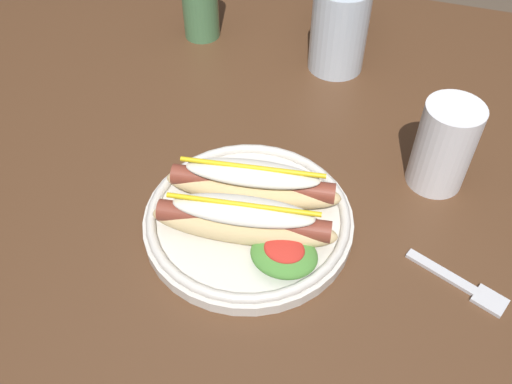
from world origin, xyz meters
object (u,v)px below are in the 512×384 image
at_px(hot_dog_plate, 250,213).
at_px(water_cup, 339,29).
at_px(extra_cup, 444,146).
at_px(fork, 464,285).

height_order(hot_dog_plate, water_cup, water_cup).
relative_size(hot_dog_plate, extra_cup, 2.11).
height_order(water_cup, extra_cup, water_cup).
height_order(fork, water_cup, water_cup).
bearing_deg(water_cup, fork, -58.32).
relative_size(water_cup, extra_cup, 1.12).
distance_m(water_cup, extra_cup, 0.29).
xyz_separation_m(fork, extra_cup, (-0.05, 0.16, 0.06)).
relative_size(hot_dog_plate, fork, 2.18).
bearing_deg(water_cup, hot_dog_plate, -93.64).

